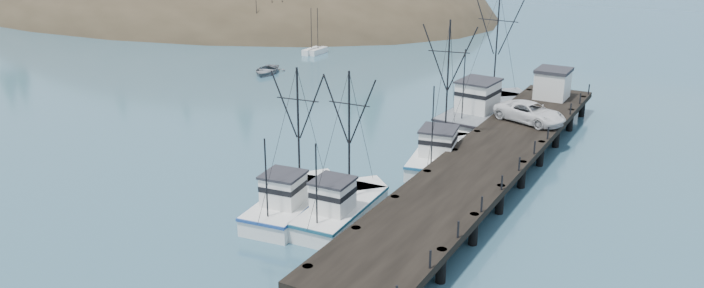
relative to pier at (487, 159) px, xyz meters
name	(u,v)px	position (x,y,z in m)	size (l,w,h in m)	color
ground	(192,223)	(-14.00, -16.00, -1.69)	(400.00, 400.00, 0.00)	#2F566A
pier	(487,159)	(0.00, 0.00, 0.00)	(6.00, 44.00, 2.00)	black
headland	(178,24)	(-88.95, 62.61, -6.24)	(134.80, 78.00, 51.00)	#382D1E
moored_sailboats	(279,39)	(-44.78, 37.20, -1.36)	(23.60, 21.07, 6.35)	white
trawler_near	(343,208)	(-5.83, -10.92, -0.87)	(3.56, 9.63, 9.99)	white
trawler_mid	(294,202)	(-9.16, -11.56, -0.87)	(4.25, 9.90, 9.95)	white
trawler_far	(442,153)	(-4.33, 1.93, -0.87)	(5.28, 11.22, 11.42)	white
work_vessel	(486,111)	(-4.63, 13.16, -0.46)	(5.34, 14.51, 12.25)	slate
pier_shed	(553,83)	(0.06, 18.00, 1.73)	(3.00, 3.20, 2.80)	silver
pickup_truck	(530,113)	(0.40, 9.43, 1.14)	(2.77, 6.00, 1.67)	silver
motorboat	(266,73)	(-34.27, 19.66, -1.69)	(3.75, 5.25, 1.09)	slate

